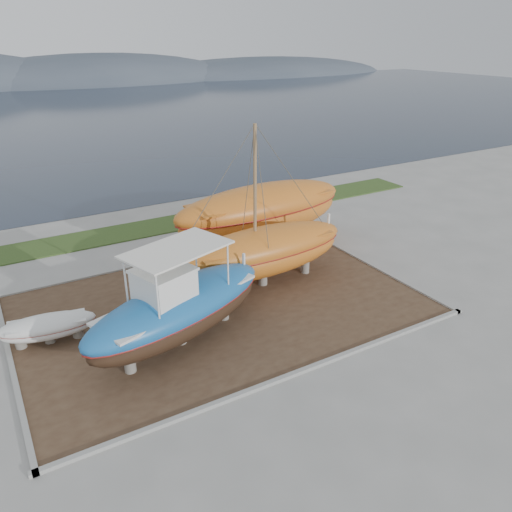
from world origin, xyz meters
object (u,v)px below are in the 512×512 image
blue_caique (178,298)px  orange_bare_hull (261,217)px  orange_sailboat (263,209)px  white_dinghy (48,330)px

blue_caique → orange_bare_hull: bearing=22.5°
orange_sailboat → white_dinghy: bearing=178.6°
orange_sailboat → orange_bare_hull: orange_sailboat is taller
blue_caique → orange_sailboat: orange_sailboat is taller
white_dinghy → orange_bare_hull: size_ratio=0.34×
orange_sailboat → orange_bare_hull: (2.50, 4.34, -2.21)m
white_dinghy → orange_bare_hull: (12.79, 4.30, 1.25)m
blue_caique → white_dinghy: (-4.67, 2.81, -1.54)m
blue_caique → orange_bare_hull: blue_caique is taller
orange_bare_hull → orange_sailboat: bearing=-123.5°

